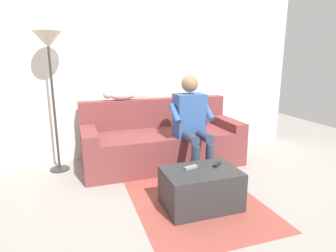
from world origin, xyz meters
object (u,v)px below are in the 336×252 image
at_px(person_solo_seated, 192,119).
at_px(floor_lamp, 49,51).
at_px(couch, 162,142).
at_px(cat_on_backrest, 120,95).
at_px(remote_black, 217,164).
at_px(remote_gray, 191,167).
at_px(coffee_table, 201,188).

bearing_deg(person_solo_seated, floor_lamp, -20.81).
bearing_deg(person_solo_seated, couch, -58.67).
distance_m(couch, cat_on_backrest, 0.86).
bearing_deg(person_solo_seated, cat_on_backrest, -43.72).
distance_m(remote_black, remote_gray, 0.28).
bearing_deg(remote_gray, floor_lamp, -62.19).
height_order(couch, remote_gray, couch).
height_order(person_solo_seated, cat_on_backrest, person_solo_seated).
bearing_deg(floor_lamp, remote_black, 138.08).
bearing_deg(cat_on_backrest, remote_gray, 105.64).
bearing_deg(cat_on_backrest, coffee_table, 107.72).
bearing_deg(coffee_table, remote_black, -162.69).
bearing_deg(person_solo_seated, remote_black, 86.06).
relative_size(couch, remote_black, 15.69).
height_order(coffee_table, floor_lamp, floor_lamp).
xyz_separation_m(coffee_table, cat_on_backrest, (0.50, -1.56, 0.74)).
distance_m(couch, remote_gray, 1.20).
height_order(couch, coffee_table, couch).
distance_m(person_solo_seated, cat_on_backrest, 1.07).
height_order(person_solo_seated, remote_black, person_solo_seated).
distance_m(coffee_table, remote_black, 0.29).
bearing_deg(person_solo_seated, remote_gray, 66.48).
relative_size(person_solo_seated, floor_lamp, 0.70).
bearing_deg(remote_gray, person_solo_seated, -128.04).
xyz_separation_m(couch, coffee_table, (0.00, 1.26, -0.11)).
height_order(cat_on_backrest, remote_black, cat_on_backrest).
xyz_separation_m(person_solo_seated, remote_gray, (0.34, 0.77, -0.30)).
height_order(coffee_table, person_solo_seated, person_solo_seated).
height_order(remote_black, remote_gray, remote_gray).
distance_m(coffee_table, cat_on_backrest, 1.80).
relative_size(remote_gray, floor_lamp, 0.08).
xyz_separation_m(coffee_table, remote_gray, (0.08, -0.07, 0.20)).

